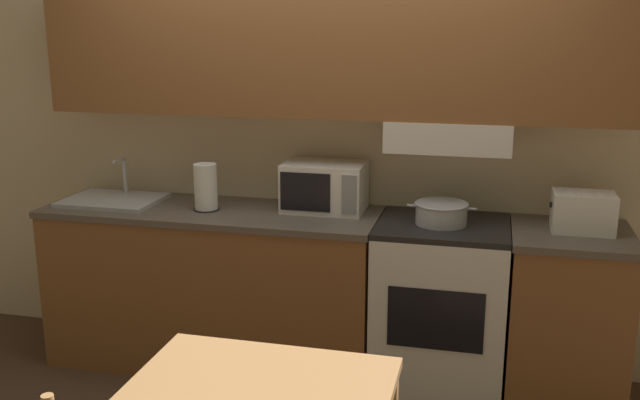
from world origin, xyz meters
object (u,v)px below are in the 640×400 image
toaster (583,212)px  paper_towel_roll (206,187)px  stove_range (440,307)px  microwave (325,187)px  cooking_pot (441,212)px  sink_basin (113,199)px

toaster → paper_towel_roll: size_ratio=1.20×
paper_towel_roll → toaster: bearing=1.5°
stove_range → toaster: (0.68, 0.02, 0.56)m
microwave → paper_towel_roll: size_ratio=1.71×
cooking_pot → stove_range: bearing=44.6°
stove_range → cooking_pot: 0.52m
stove_range → sink_basin: (-1.88, -0.00, 0.48)m
microwave → sink_basin: size_ratio=0.82×
toaster → paper_towel_roll: (-1.97, -0.05, 0.03)m
toaster → cooking_pot: bearing=-177.5°
stove_range → toaster: 0.88m
sink_basin → paper_towel_roll: (0.59, -0.03, 0.11)m
cooking_pot → microwave: 0.66m
cooking_pot → toaster: 0.69m
sink_basin → toaster: bearing=0.5°
microwave → paper_towel_roll: 0.65m
stove_range → microwave: 0.89m
microwave → toaster: bearing=-4.3°
microwave → stove_range: bearing=-10.3°
toaster → paper_towel_roll: 1.97m
toaster → sink_basin: (-2.56, -0.02, -0.08)m
stove_range → toaster: toaster is taller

